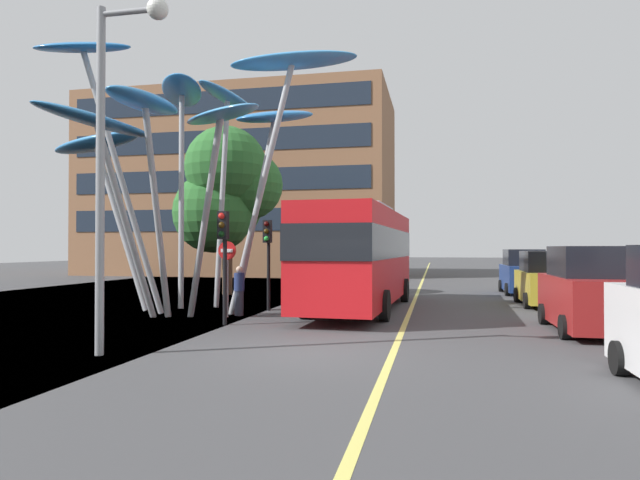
{
  "coord_description": "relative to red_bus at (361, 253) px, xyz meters",
  "views": [
    {
      "loc": [
        2.79,
        -11.51,
        2.23
      ],
      "look_at": [
        -1.11,
        6.88,
        2.5
      ],
      "focal_mm": 30.77,
      "sensor_mm": 36.0,
      "label": 1
    }
  ],
  "objects": [
    {
      "name": "backdrop_building",
      "position": [
        -13.7,
        25.41,
        5.45
      ],
      "size": [
        25.26,
        12.33,
        15.01
      ],
      "color": "#8E6042",
      "rests_on": "ground"
    },
    {
      "name": "car_parked_mid",
      "position": [
        6.65,
        -3.99,
        -1.0
      ],
      "size": [
        2.06,
        4.37,
        2.27
      ],
      "color": "maroon",
      "rests_on": "ground"
    },
    {
      "name": "street_lamp",
      "position": [
        -3.84,
        -9.44,
        2.64
      ],
      "size": [
        1.6,
        0.44,
        7.34
      ],
      "color": "gray",
      "rests_on": "ground"
    },
    {
      "name": "red_bus",
      "position": [
        0.0,
        0.0,
        0.0
      ],
      "size": [
        3.09,
        10.84,
        3.77
      ],
      "color": "red",
      "rests_on": "ground"
    },
    {
      "name": "car_parked_far",
      "position": [
        6.85,
        2.76,
        -1.08
      ],
      "size": [
        2.1,
        4.04,
        2.11
      ],
      "color": "gold",
      "rests_on": "ground"
    },
    {
      "name": "pedestrian",
      "position": [
        -3.69,
        -2.55,
        -1.24
      ],
      "size": [
        0.34,
        0.34,
        1.63
      ],
      "color": "#2D3342",
      "rests_on": "ground"
    },
    {
      "name": "no_entry_sign",
      "position": [
        -3.93,
        -3.01,
        -0.43
      ],
      "size": [
        0.6,
        0.12,
        2.44
      ],
      "color": "gray",
      "rests_on": "ground"
    },
    {
      "name": "traffic_light_kerb_near",
      "position": [
        -3.32,
        -4.82,
        0.33
      ],
      "size": [
        0.28,
        0.42,
        3.28
      ],
      "color": "black",
      "rests_on": "ground"
    },
    {
      "name": "traffic_light_kerb_far",
      "position": [
        -3.18,
        -1.05,
        0.28
      ],
      "size": [
        0.28,
        0.42,
        3.21
      ],
      "color": "black",
      "rests_on": "ground"
    },
    {
      "name": "leaf_sculpture",
      "position": [
        -5.85,
        -2.36,
        4.63
      ],
      "size": [
        12.37,
        9.78,
        9.39
      ],
      "color": "#9EA0A5",
      "rests_on": "ground"
    },
    {
      "name": "traffic_light_island_mid",
      "position": [
        -3.18,
        3.23,
        0.44
      ],
      "size": [
        0.28,
        0.42,
        3.45
      ],
      "color": "black",
      "rests_on": "ground"
    },
    {
      "name": "ground",
      "position": [
        -0.83,
        -8.14,
        -2.11
      ],
      "size": [
        120.0,
        240.0,
        0.1
      ],
      "color": "#424244"
    },
    {
      "name": "car_side_street",
      "position": [
        6.79,
        8.32,
        -1.05
      ],
      "size": [
        1.99,
        4.15,
        2.16
      ],
      "color": "navy",
      "rests_on": "ground"
    },
    {
      "name": "tree_pavement_near",
      "position": [
        -7.27,
        5.06,
        2.76
      ],
      "size": [
        5.12,
        5.35,
        7.94
      ],
      "color": "brown",
      "rests_on": "ground"
    }
  ]
}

